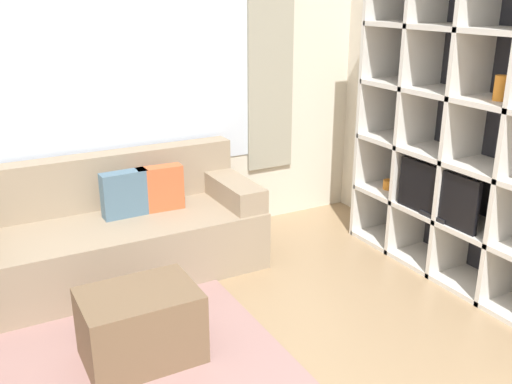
# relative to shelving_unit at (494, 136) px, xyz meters

# --- Properties ---
(wall_back) EXTENTS (5.71, 0.11, 2.70)m
(wall_back) POSITION_rel_shelving_unit_xyz_m (-2.08, 1.89, 0.25)
(wall_back) COLOR beige
(wall_back) RESTS_ON ground_plane
(wall_right) EXTENTS (0.07, 4.38, 2.70)m
(wall_right) POSITION_rel_shelving_unit_xyz_m (0.21, 0.26, 0.24)
(wall_right) COLOR beige
(wall_right) RESTS_ON ground_plane
(area_rug) EXTENTS (2.43, 2.23, 0.01)m
(area_rug) POSITION_rel_shelving_unit_xyz_m (-2.85, 0.37, -1.11)
(area_rug) COLOR gray
(area_rug) RESTS_ON ground_plane
(shelving_unit) EXTENTS (0.41, 2.34, 2.23)m
(shelving_unit) POSITION_rel_shelving_unit_xyz_m (0.00, 0.00, 0.00)
(shelving_unit) COLOR #232328
(shelving_unit) RESTS_ON ground_plane
(couch_main) EXTENTS (2.15, 0.86, 0.86)m
(couch_main) POSITION_rel_shelving_unit_xyz_m (-2.24, 1.42, -0.79)
(couch_main) COLOR gray
(couch_main) RESTS_ON ground_plane
(ottoman) EXTENTS (0.65, 0.47, 0.44)m
(ottoman) POSITION_rel_shelving_unit_xyz_m (-2.40, 0.29, -0.89)
(ottoman) COLOR brown
(ottoman) RESTS_ON ground_plane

